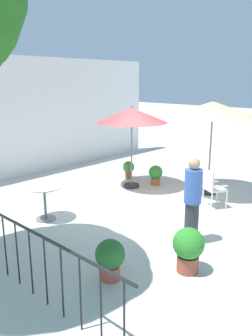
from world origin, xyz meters
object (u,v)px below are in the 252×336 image
(potted_plant_4, at_px, (110,257))
(cafe_table_0, at_px, (45,196))
(patio_umbrella_1, at_px, (132,116))
(potted_plant_1, at_px, (128,168))
(potted_plant_0, at_px, (156,174))
(patio_umbrella_0, at_px, (213,110))
(standing_person, at_px, (192,200))
(potted_plant_2, at_px, (188,248))
(patio_chair_0, at_px, (212,186))

(potted_plant_4, bearing_deg, cafe_table_0, 75.80)
(patio_umbrella_1, relative_size, potted_plant_1, 4.24)
(potted_plant_0, bearing_deg, potted_plant_1, 91.95)
(potted_plant_1, relative_size, potted_plant_4, 0.83)
(patio_umbrella_0, relative_size, standing_person, 1.53)
(potted_plant_0, height_order, potted_plant_2, potted_plant_2)
(cafe_table_0, xyz_separation_m, potted_plant_4, (-0.69, -2.71, -0.16))
(patio_chair_0, height_order, potted_plant_4, patio_chair_0)
(cafe_table_0, distance_m, potted_plant_1, 3.73)
(potted_plant_4, distance_m, standing_person, 1.97)
(standing_person, bearing_deg, cafe_table_0, 112.38)
(cafe_table_0, bearing_deg, potted_plant_0, -2.96)
(patio_umbrella_0, distance_m, potted_plant_4, 5.16)
(potted_plant_1, distance_m, potted_plant_4, 5.60)
(potted_plant_4, bearing_deg, potted_plant_0, 30.09)
(patio_umbrella_0, height_order, standing_person, patio_umbrella_0)
(potted_plant_0, xyz_separation_m, potted_plant_2, (-3.35, -3.27, 0.09))
(potted_plant_1, bearing_deg, standing_person, -122.48)
(potted_plant_1, bearing_deg, potted_plant_2, -127.56)
(potted_plant_0, height_order, standing_person, standing_person)
(patio_umbrella_1, height_order, cafe_table_0, patio_umbrella_1)
(patio_umbrella_1, bearing_deg, potted_plant_4, -142.08)
(potted_plant_0, xyz_separation_m, standing_person, (-2.45, -2.76, 0.52))
(potted_plant_0, distance_m, potted_plant_1, 1.04)
(patio_chair_0, relative_size, potted_plant_0, 1.59)
(patio_umbrella_0, bearing_deg, potted_plant_2, -154.71)
(cafe_table_0, bearing_deg, patio_umbrella_1, 3.46)
(patio_umbrella_1, height_order, potted_plant_2, patio_umbrella_1)
(patio_umbrella_1, xyz_separation_m, patio_chair_0, (0.12, -2.48, -1.50))
(patio_umbrella_1, distance_m, patio_chair_0, 2.90)
(potted_plant_1, distance_m, potted_plant_2, 5.44)
(patio_umbrella_1, xyz_separation_m, potted_plant_2, (-2.71, -3.64, -1.61))
(potted_plant_4, bearing_deg, patio_umbrella_1, 37.92)
(cafe_table_0, distance_m, potted_plant_4, 2.80)
(standing_person, bearing_deg, patio_chair_0, 18.49)
(patio_umbrella_1, bearing_deg, patio_chair_0, -87.16)
(potted_plant_2, relative_size, potted_plant_4, 1.13)
(patio_chair_0, relative_size, potted_plant_2, 1.25)
(patio_umbrella_1, height_order, patio_chair_0, patio_umbrella_1)
(potted_plant_2, bearing_deg, patio_umbrella_1, 53.30)
(patio_chair_0, distance_m, potted_plant_2, 3.07)
(patio_chair_0, bearing_deg, patio_umbrella_1, 92.84)
(cafe_table_0, height_order, potted_plant_1, cafe_table_0)
(patio_umbrella_1, distance_m, cafe_table_0, 3.38)
(patio_umbrella_0, distance_m, standing_person, 3.37)
(patio_umbrella_0, bearing_deg, patio_umbrella_1, 117.55)
(patio_chair_0, height_order, potted_plant_0, patio_chair_0)
(patio_umbrella_1, height_order, potted_plant_0, patio_umbrella_1)
(potted_plant_0, distance_m, standing_person, 3.72)
(cafe_table_0, xyz_separation_m, potted_plant_0, (3.66, -0.19, -0.20))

